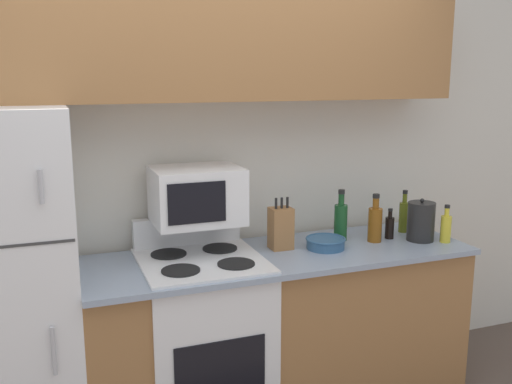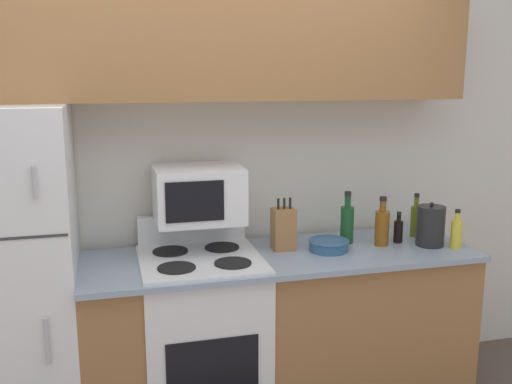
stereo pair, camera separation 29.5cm
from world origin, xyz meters
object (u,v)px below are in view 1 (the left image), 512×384
at_px(stove, 203,338).
at_px(knife_block, 281,228).
at_px(microwave, 197,195).
at_px(bottle_cooking_spray, 446,228).
at_px(bottle_olive_oil, 404,216).
at_px(bowl, 325,243).
at_px(bottle_wine_green, 341,221).
at_px(bottle_whiskey, 375,223).
at_px(kettle, 421,221).
at_px(bottle_soy_sauce, 390,227).

height_order(stove, knife_block, knife_block).
distance_m(microwave, bottle_cooking_spray, 1.44).
relative_size(stove, bottle_olive_oil, 4.11).
distance_m(microwave, bowl, 0.76).
xyz_separation_m(stove, microwave, (0.01, 0.12, 0.75)).
distance_m(bottle_cooking_spray, bottle_olive_oil, 0.29).
xyz_separation_m(stove, bottle_wine_green, (0.86, 0.09, 0.54)).
bearing_deg(bottle_whiskey, stove, -180.00).
xyz_separation_m(bowl, kettle, (0.59, -0.05, 0.08)).
bearing_deg(bottle_soy_sauce, bottle_olive_oil, 29.62).
bearing_deg(bottle_wine_green, microwave, 177.88).
relative_size(microwave, kettle, 1.85).
xyz_separation_m(stove, knife_block, (0.47, 0.07, 0.54)).
bearing_deg(bottle_olive_oil, bottle_soy_sauce, -150.38).
bearing_deg(bottle_wine_green, kettle, -20.92).
height_order(stove, bottle_olive_oil, bottle_olive_oil).
relative_size(stove, bowl, 4.80).
height_order(microwave, bottle_cooking_spray, microwave).
height_order(bottle_wine_green, bottle_olive_oil, bottle_wine_green).
xyz_separation_m(microwave, bottle_olive_oil, (1.30, -0.01, -0.22)).
height_order(bowl, bottle_soy_sauce, bottle_soy_sauce).
bearing_deg(bowl, microwave, 168.03).
bearing_deg(bottle_cooking_spray, microwave, 168.63).
bearing_deg(bottle_cooking_spray, bottle_olive_oil, 109.34).
bearing_deg(stove, bowl, -1.79).
bearing_deg(kettle, bottle_whiskey, 164.43).
distance_m(knife_block, bottle_cooking_spray, 0.96).
height_order(bowl, kettle, kettle).
bearing_deg(bottle_cooking_spray, stove, 173.69).
bearing_deg(microwave, bottle_cooking_spray, -11.37).
distance_m(bowl, kettle, 0.60).
height_order(knife_block, bottle_wine_green, bottle_wine_green).
relative_size(stove, kettle, 4.28).
distance_m(knife_block, bowl, 0.26).
height_order(microwave, bottle_wine_green, microwave).
distance_m(stove, bottle_wine_green, 1.02).
bearing_deg(bottle_whiskey, bottle_soy_sauce, 11.59).
distance_m(stove, bottle_cooking_spray, 1.51).
bearing_deg(bottle_cooking_spray, bottle_whiskey, 157.36).
distance_m(stove, bottle_soy_sauce, 1.25).
height_order(microwave, bowl, microwave).
distance_m(bottle_whiskey, kettle, 0.27).
relative_size(bowl, bottle_soy_sauce, 1.24).
bearing_deg(microwave, bowl, -11.97).
relative_size(bottle_soy_sauce, bottle_cooking_spray, 0.82).
xyz_separation_m(bowl, bottle_whiskey, (0.33, 0.02, 0.08)).
distance_m(knife_block, bottle_olive_oil, 0.84).
relative_size(bottle_wine_green, kettle, 1.20).
bearing_deg(knife_block, stove, -172.07).
bearing_deg(bottle_whiskey, kettle, -15.57).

